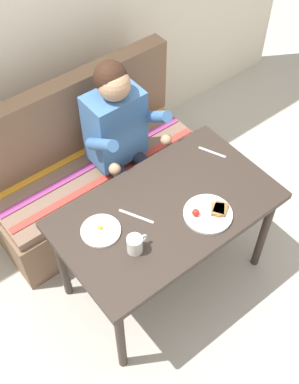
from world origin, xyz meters
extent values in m
plane|color=#B2ABA0|center=(0.00, 0.00, 0.00)|extent=(8.00, 8.00, 0.00)
cube|color=beige|center=(0.00, 1.27, 1.30)|extent=(4.40, 0.10, 2.60)
cube|color=#342A23|center=(0.00, 0.00, 0.71)|extent=(1.20, 0.70, 0.04)
cylinder|color=#342A23|center=(-0.54, -0.29, 0.34)|extent=(0.05, 0.05, 0.69)
cylinder|color=#342A23|center=(0.54, -0.29, 0.34)|extent=(0.05, 0.05, 0.69)
cylinder|color=#342A23|center=(-0.54, 0.29, 0.34)|extent=(0.05, 0.05, 0.69)
cylinder|color=#342A23|center=(0.54, 0.29, 0.34)|extent=(0.05, 0.05, 0.69)
cube|color=brown|center=(0.00, 0.72, 0.20)|extent=(1.44, 0.56, 0.40)
cube|color=#7D604F|center=(0.00, 0.72, 0.43)|extent=(1.40, 0.52, 0.06)
cube|color=brown|center=(0.00, 0.94, 0.73)|extent=(1.44, 0.12, 0.54)
cube|color=#C63D33|center=(0.00, 0.58, 0.46)|extent=(1.38, 0.05, 0.01)
cube|color=#93387A|center=(0.00, 0.72, 0.46)|extent=(1.38, 0.05, 0.01)
cube|color=orange|center=(0.00, 0.86, 0.46)|extent=(1.38, 0.05, 0.01)
cube|color=#3F6CA4|center=(0.14, 0.66, 0.76)|extent=(0.34, 0.22, 0.48)
sphere|color=tan|center=(0.14, 0.64, 1.09)|extent=(0.19, 0.19, 0.19)
sphere|color=#331E14|center=(0.14, 0.67, 1.12)|extent=(0.19, 0.19, 0.19)
cylinder|color=#3F6CA4|center=(-0.05, 0.52, 0.83)|extent=(0.07, 0.29, 0.23)
cylinder|color=#3F6CA4|center=(0.33, 0.52, 0.83)|extent=(0.07, 0.29, 0.23)
sphere|color=tan|center=(-0.05, 0.40, 0.73)|extent=(0.07, 0.07, 0.07)
sphere|color=tan|center=(0.33, 0.40, 0.73)|extent=(0.07, 0.07, 0.07)
cylinder|color=#232333|center=(0.05, 0.49, 0.52)|extent=(0.09, 0.34, 0.09)
cylinder|color=#232333|center=(0.05, 0.32, 0.26)|extent=(0.08, 0.08, 0.52)
cube|color=black|center=(0.05, 0.26, 0.03)|extent=(0.09, 0.20, 0.05)
cylinder|color=#232333|center=(0.22, 0.49, 0.52)|extent=(0.09, 0.34, 0.09)
cylinder|color=#232333|center=(0.22, 0.32, 0.26)|extent=(0.08, 0.08, 0.52)
cube|color=black|center=(0.22, 0.26, 0.03)|extent=(0.09, 0.20, 0.05)
cylinder|color=white|center=(0.14, -0.17, 0.74)|extent=(0.26, 0.26, 0.02)
cube|color=olive|center=(0.19, -0.19, 0.76)|extent=(0.10, 0.10, 0.02)
cube|color=brown|center=(0.21, -0.19, 0.76)|extent=(0.10, 0.10, 0.02)
sphere|color=red|center=(0.08, -0.14, 0.76)|extent=(0.04, 0.04, 0.04)
ellipsoid|color=#CC6623|center=(0.18, -0.21, 0.76)|extent=(0.06, 0.05, 0.02)
cylinder|color=white|center=(-0.36, 0.09, 0.74)|extent=(0.21, 0.21, 0.01)
ellipsoid|color=white|center=(-0.36, 0.09, 0.75)|extent=(0.09, 0.08, 0.01)
sphere|color=yellow|center=(-0.36, 0.10, 0.76)|extent=(0.03, 0.03, 0.03)
cylinder|color=white|center=(-0.29, -0.10, 0.78)|extent=(0.08, 0.08, 0.10)
cylinder|color=brown|center=(-0.29, -0.10, 0.82)|extent=(0.07, 0.07, 0.01)
torus|color=white|center=(-0.24, -0.10, 0.78)|extent=(0.05, 0.01, 0.05)
cube|color=silver|center=(0.47, 0.15, 0.73)|extent=(0.08, 0.16, 0.00)
cube|color=silver|center=(-0.16, 0.06, 0.73)|extent=(0.10, 0.18, 0.00)
camera|label=1|loc=(-1.03, -1.16, 2.75)|focal=44.83mm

